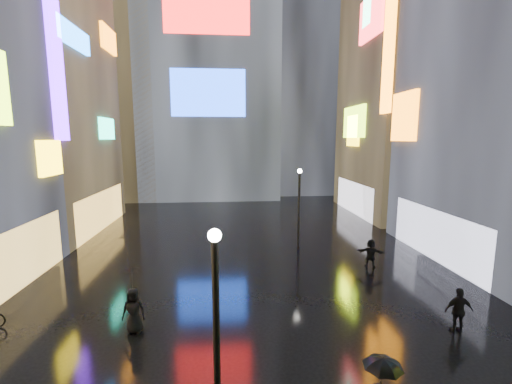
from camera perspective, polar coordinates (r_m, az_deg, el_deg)
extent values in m
plane|color=black|center=(22.65, -1.78, -9.43)|extent=(140.00, 140.00, 0.00)
cube|color=#FFC659|center=(19.22, -36.39, -9.89)|extent=(0.20, 10.00, 3.00)
cube|color=yellow|center=(22.05, -31.12, 4.88)|extent=(0.25, 2.24, 1.94)
cube|color=#5814FF|center=(23.87, -30.28, 17.09)|extent=(0.25, 1.40, 8.00)
cube|color=black|center=(31.46, -34.29, 14.48)|extent=(10.00, 12.00, 22.00)
cube|color=#FFC659|center=(29.74, -24.41, -2.80)|extent=(0.20, 10.00, 3.00)
cube|color=#19E7AF|center=(30.86, -23.61, 9.64)|extent=(0.25, 3.00, 1.71)
cube|color=#1972F4|center=(26.75, -28.21, 21.93)|extent=(0.25, 4.84, 1.37)
cube|color=orange|center=(33.65, -23.36, 22.29)|extent=(0.25, 3.32, 1.94)
cube|color=white|center=(22.88, 27.86, -6.37)|extent=(0.20, 9.00, 3.00)
cube|color=orange|center=(25.64, 23.49, 11.44)|extent=(0.25, 2.99, 3.26)
cube|color=orange|center=(29.00, 21.31, 22.05)|extent=(0.25, 1.40, 10.00)
cube|color=black|center=(36.51, 24.61, 18.98)|extent=(10.00, 12.00, 28.00)
cube|color=white|center=(34.24, 16.10, -0.90)|extent=(0.20, 9.00, 3.00)
cube|color=#B8FF19|center=(34.03, 16.03, 11.15)|extent=(0.25, 4.92, 2.91)
cube|color=#FF3238|center=(32.90, 18.65, 25.96)|extent=(0.25, 4.36, 3.46)
cube|color=yellow|center=(34.11, 15.90, 9.77)|extent=(0.25, 2.63, 2.87)
cube|color=#19E7AF|center=(33.79, 18.22, 27.15)|extent=(0.25, 1.69, 2.90)
cube|color=black|center=(47.58, -7.74, 25.78)|extent=(16.00, 14.00, 42.00)
cube|color=#FF1414|center=(40.85, -8.27, 28.67)|extent=(9.00, 0.20, 6.00)
cube|color=#194CFF|center=(38.72, -7.96, 16.05)|extent=(8.00, 0.20, 5.00)
cube|color=black|center=(49.54, 7.43, 20.32)|extent=(12.00, 12.00, 34.00)
cube|color=black|center=(45.70, -22.10, 15.65)|extent=(10.00, 10.00, 26.00)
cylinder|color=black|center=(8.54, -6.58, -23.88)|extent=(0.16, 0.16, 5.00)
sphere|color=white|center=(7.48, -6.92, -7.20)|extent=(0.30, 0.30, 0.30)
cylinder|color=black|center=(22.63, 7.17, -2.95)|extent=(0.16, 0.16, 5.00)
sphere|color=white|center=(22.26, 7.30, 3.49)|extent=(0.30, 0.30, 0.30)
imported|color=black|center=(15.28, 30.71, -16.61)|extent=(1.04, 0.53, 1.71)
imported|color=black|center=(14.06, -19.72, -18.11)|extent=(0.85, 0.57, 1.70)
imported|color=black|center=(20.32, 18.57, -9.68)|extent=(1.56, 1.00, 1.61)
imported|color=black|center=(8.58, 20.31, -26.32)|extent=(0.95, 0.95, 0.70)
imported|color=black|center=(13.55, -20.01, -13.35)|extent=(1.03, 1.04, 0.81)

